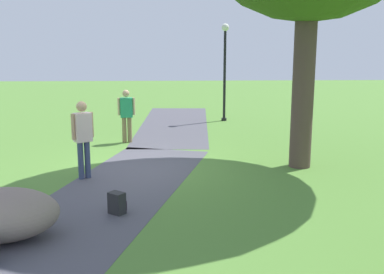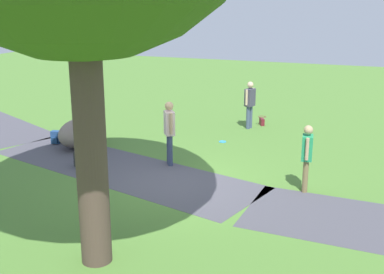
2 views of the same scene
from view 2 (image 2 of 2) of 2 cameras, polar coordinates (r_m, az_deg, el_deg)
name	(u,v)px [view 2 (image 2 of 2)]	position (r m, az deg, el deg)	size (l,w,h in m)	color
ground_plane	(176,184)	(12.19, -1.83, -5.43)	(48.00, 48.00, 0.00)	#538234
footpath_segment_mid	(120,168)	(13.38, -8.31, -3.60)	(8.35, 4.45, 0.01)	#4E4D56
lawn_boulder	(80,133)	(15.52, -12.82, 0.51)	(1.45, 1.97, 0.83)	gray
woman_with_handbag	(250,102)	(17.13, 6.68, 4.07)	(0.34, 0.50, 1.64)	#445170
man_near_boulder	(307,154)	(11.76, 13.11, -1.90)	(0.28, 0.52, 1.60)	olive
passerby_on_path	(169,129)	(13.24, -2.62, 0.99)	(0.40, 0.44, 1.76)	#3A4568
handbag_on_grass	(262,121)	(17.82, 8.07, 1.82)	(0.37, 0.37, 0.31)	maroon
backpack_by_boulder	(56,137)	(15.99, -15.43, -0.05)	(0.31, 0.29, 0.40)	navy
spare_backpack_on_lawn	(80,160)	(13.67, -12.81, -2.57)	(0.35, 0.35, 0.40)	#28282A
frisbee_on_grass	(223,142)	(15.64, 3.54, -0.54)	(0.23, 0.23, 0.02)	#309ED6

